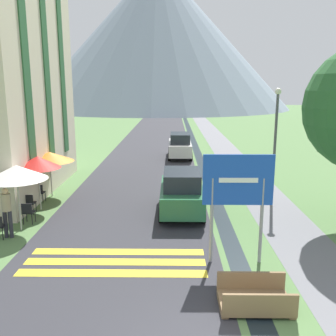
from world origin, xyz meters
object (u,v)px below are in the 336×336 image
object	(u,v)px
cafe_chair_middle	(29,202)
cafe_umbrella_rear_orange	(49,157)
parked_car_far	(180,145)
streetlamp	(275,136)
parked_car_near	(182,192)
cafe_chair_near_right	(28,211)
cafe_chair_far_right	(39,192)
person_seated_near	(12,205)
road_sign	(238,190)
footbridge	(255,299)
cafe_umbrella_middle_red	(38,162)
person_standing_terrace	(7,209)
cafe_umbrella_front_white	(16,172)

from	to	relation	value
cafe_chair_middle	cafe_umbrella_rear_orange	distance (m)	2.96
parked_car_far	cafe_chair_middle	xyz separation A→B (m)	(-6.44, -12.61, -0.40)
streetlamp	cafe_umbrella_rear_orange	bearing A→B (deg)	175.36
parked_car_near	cafe_chair_near_right	distance (m)	6.07
cafe_chair_far_right	person_seated_near	bearing A→B (deg)	-112.70
road_sign	person_seated_near	world-z (taller)	road_sign
parked_car_far	person_seated_near	size ratio (longest dim) A/B	3.43
road_sign	parked_car_far	distance (m)	16.93
footbridge	cafe_chair_near_right	world-z (taller)	cafe_chair_near_right
footbridge	cafe_umbrella_rear_orange	bearing A→B (deg)	130.30
footbridge	cafe_chair_near_right	distance (m)	9.27
cafe_umbrella_middle_red	cafe_umbrella_rear_orange	distance (m)	2.02
cafe_umbrella_middle_red	parked_car_far	bearing A→B (deg)	62.75
cafe_chair_middle	cafe_umbrella_rear_orange	bearing A→B (deg)	80.34
parked_car_near	cafe_chair_near_right	xyz separation A→B (m)	(-5.90, -1.37, -0.39)
footbridge	parked_car_far	distance (m)	19.26
cafe_chair_far_right	cafe_chair_middle	bearing A→B (deg)	-102.31
cafe_chair_near_right	cafe_umbrella_middle_red	size ratio (longest dim) A/B	0.36
road_sign	footbridge	world-z (taller)	road_sign
cafe_chair_near_right	cafe_umbrella_rear_orange	bearing A→B (deg)	122.22
cafe_umbrella_rear_orange	person_standing_terrace	world-z (taller)	cafe_umbrella_rear_orange
streetlamp	cafe_chair_near_right	bearing A→B (deg)	-163.91
cafe_umbrella_front_white	person_seated_near	distance (m)	1.88
footbridge	person_standing_terrace	distance (m)	8.77
cafe_umbrella_middle_red	cafe_chair_far_right	bearing A→B (deg)	111.45
parked_car_near	person_seated_near	distance (m)	6.73
cafe_umbrella_front_white	cafe_umbrella_rear_orange	bearing A→B (deg)	93.08
cafe_chair_near_right	person_seated_near	distance (m)	0.82
parked_car_near	cafe_chair_far_right	xyz separation A→B (m)	(-6.41, 1.34, -0.39)
cafe_chair_middle	cafe_umbrella_middle_red	bearing A→B (deg)	59.55
road_sign	cafe_chair_near_right	world-z (taller)	road_sign
parked_car_far	cafe_chair_far_right	distance (m)	12.85
cafe_chair_middle	cafe_chair_far_right	bearing A→B (deg)	87.25
road_sign	cafe_chair_middle	bearing A→B (deg)	151.57
cafe_umbrella_front_white	person_seated_near	world-z (taller)	cafe_umbrella_front_white
cafe_umbrella_middle_red	person_seated_near	bearing A→B (deg)	-113.39
person_standing_terrace	cafe_umbrella_front_white	bearing A→B (deg)	78.88
cafe_umbrella_rear_orange	person_seated_near	bearing A→B (deg)	-97.52
parked_car_far	streetlamp	distance (m)	11.75
cafe_chair_middle	person_standing_terrace	world-z (taller)	person_standing_terrace
road_sign	cafe_chair_far_right	bearing A→B (deg)	143.86
cafe_chair_near_right	person_standing_terrace	bearing A→B (deg)	-70.59
cafe_chair_far_right	person_standing_terrace	bearing A→B (deg)	-102.77
footbridge	person_seated_near	xyz separation A→B (m)	(-8.24, 5.76, 0.45)
parked_car_near	cafe_chair_far_right	distance (m)	6.56
footbridge	parked_car_far	xyz separation A→B (m)	(-1.44, 19.19, 0.68)
person_standing_terrace	person_seated_near	size ratio (longest dim) A/B	1.48
cafe_umbrella_front_white	streetlamp	world-z (taller)	streetlamp
person_seated_near	cafe_umbrella_middle_red	bearing A→B (deg)	66.61
footbridge	person_seated_near	distance (m)	10.06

